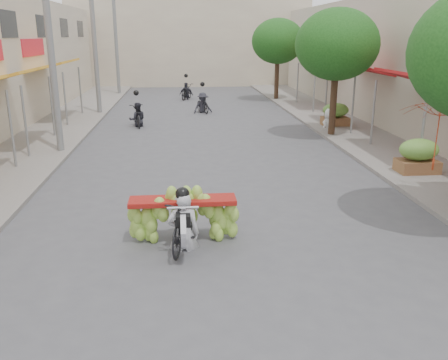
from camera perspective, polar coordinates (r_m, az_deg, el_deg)
ground at (r=6.90m, az=4.34°, el=-20.02°), size 120.00×120.00×0.00m
sidewalk_left at (r=21.68m, az=-21.33°, el=4.96°), size 4.00×60.00×0.12m
sidewalk_right at (r=22.31m, az=15.91°, el=5.79°), size 4.00×60.00×0.12m
far_building at (r=43.44m, az=-4.12°, el=16.10°), size 20.00×6.00×7.00m
utility_pole_mid at (r=17.97m, az=-20.24°, el=15.61°), size 0.60×0.24×8.00m
utility_pole_far at (r=26.79m, az=-15.36°, el=16.16°), size 0.60×0.24×8.00m
utility_pole_back at (r=35.69m, az=-12.89°, el=16.39°), size 0.60×0.24×8.00m
street_tree_mid at (r=20.45m, az=13.45°, el=15.53°), size 3.40×3.40×5.25m
street_tree_far at (r=32.07m, az=6.50°, el=16.24°), size 3.40×3.40×5.25m
produce_crate_mid at (r=15.61m, az=22.36°, el=2.99°), size 1.20×0.88×1.16m
produce_crate_far at (r=22.86m, az=13.27°, el=7.90°), size 1.20×0.88×1.16m
banana_motorbike at (r=9.65m, az=-4.96°, el=-3.83°), size 2.20×1.96×2.21m
market_umbrella at (r=13.69m, az=24.92°, el=8.78°), size 2.80×2.80×1.92m
pedestrian at (r=22.32m, az=12.65°, el=8.38°), size 0.96×0.85×1.68m
bg_motorbike_a at (r=22.99m, az=-10.42°, el=8.17°), size 0.92×1.80×1.95m
bg_motorbike_b at (r=26.69m, az=-2.59°, el=9.88°), size 1.18×1.73×1.95m
bg_motorbike_c at (r=32.54m, az=-4.56°, el=10.98°), size 1.23×1.93×1.95m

